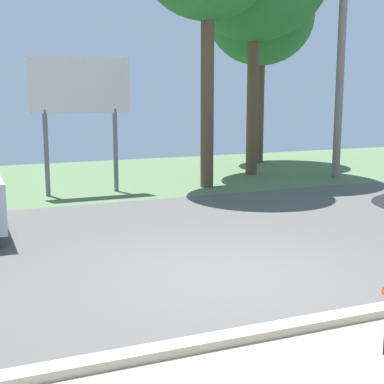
% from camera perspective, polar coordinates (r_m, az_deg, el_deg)
% --- Properties ---
extents(ground_plane, '(40.00, 22.00, 0.20)m').
position_cam_1_polar(ground_plane, '(11.07, -3.17, -4.13)').
color(ground_plane, '#565451').
extents(utility_pole, '(1.80, 0.24, 6.48)m').
position_cam_1_polar(utility_pole, '(18.02, 14.69, 12.24)').
color(utility_pole, gray).
rests_on(utility_pole, ground_plane).
extents(roadside_billboard, '(2.60, 0.12, 3.50)m').
position_cam_1_polar(roadside_billboard, '(14.94, -11.20, 9.51)').
color(roadside_billboard, slate).
rests_on(roadside_billboard, ground_plane).
extents(tree_left_far, '(3.78, 3.78, 6.96)m').
position_cam_1_polar(tree_left_far, '(21.30, 6.94, 17.01)').
color(tree_left_far, brown).
rests_on(tree_left_far, ground_plane).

